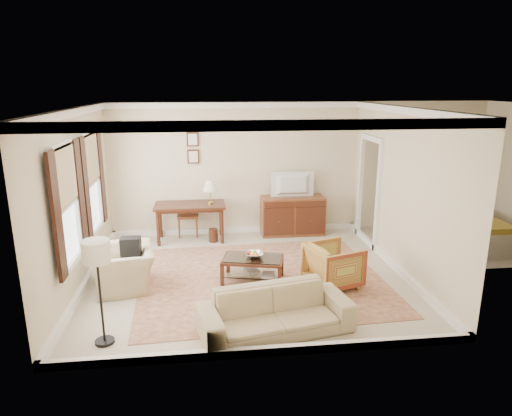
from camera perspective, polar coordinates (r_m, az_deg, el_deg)
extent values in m
cube|color=beige|center=(8.12, -1.17, -8.46)|extent=(5.50, 5.00, 0.01)
cube|color=white|center=(7.45, -1.29, 12.44)|extent=(5.50, 5.00, 0.01)
cube|color=beige|center=(10.09, -2.60, 4.87)|extent=(5.50, 0.01, 2.90)
cube|color=beige|center=(5.27, 1.41, -4.86)|extent=(5.50, 0.01, 2.90)
cube|color=beige|center=(7.89, -21.52, 0.87)|extent=(0.01, 5.00, 2.90)
cube|color=beige|center=(8.37, 17.88, 1.98)|extent=(0.01, 5.00, 2.90)
cube|color=beige|center=(10.41, 22.20, -4.20)|extent=(3.00, 2.70, 0.01)
cube|color=brown|center=(7.99, 0.65, -8.83)|extent=(4.30, 3.74, 0.01)
cube|color=#3D1C11|center=(9.76, -8.27, 0.35)|extent=(1.48, 0.74, 0.05)
cylinder|color=#3D1C11|center=(9.64, -12.14, -2.54)|extent=(0.07, 0.07, 0.76)
cylinder|color=#3D1C11|center=(9.59, -4.27, -2.31)|extent=(0.07, 0.07, 0.76)
cylinder|color=#3D1C11|center=(10.19, -11.85, -1.55)|extent=(0.07, 0.07, 0.76)
cylinder|color=#3D1C11|center=(10.15, -4.42, -1.33)|extent=(0.07, 0.07, 0.76)
cube|color=brown|center=(10.20, 4.57, -0.94)|extent=(1.40, 0.54, 0.86)
imported|color=black|center=(9.97, 4.70, 3.90)|extent=(0.90, 0.52, 0.12)
cube|color=#3D1C11|center=(7.77, -0.41, -6.45)|extent=(1.13, 0.82, 0.04)
cube|color=silver|center=(7.76, -0.41, -6.22)|extent=(1.06, 0.75, 0.01)
cube|color=silver|center=(7.87, -0.41, -8.12)|extent=(1.03, 0.73, 0.02)
cube|color=#3D1C11|center=(7.68, -4.25, -8.35)|extent=(0.07, 0.07, 0.39)
cube|color=#3D1C11|center=(7.56, 2.95, -8.73)|extent=(0.07, 0.07, 0.39)
cube|color=#3D1C11|center=(8.16, -3.50, -6.87)|extent=(0.07, 0.07, 0.39)
cube|color=#3D1C11|center=(8.05, 3.25, -7.20)|extent=(0.07, 0.07, 0.39)
imported|color=silver|center=(7.76, -0.19, -5.76)|extent=(0.42, 0.42, 0.10)
imported|color=brown|center=(7.87, -1.27, -7.91)|extent=(0.27, 0.14, 0.38)
imported|color=brown|center=(7.76, 0.74, -8.28)|extent=(0.28, 0.08, 0.38)
imported|color=maroon|center=(7.69, 9.67, -6.84)|extent=(0.94, 0.97, 0.80)
imported|color=tan|center=(7.82, -16.08, -6.43)|extent=(0.85, 1.14, 0.91)
cube|color=black|center=(7.74, -15.38, -4.68)|extent=(0.22, 0.32, 0.40)
imported|color=tan|center=(6.26, 2.43, -11.97)|extent=(2.13, 1.00, 0.80)
cylinder|color=black|center=(6.50, -18.37, -15.54)|extent=(0.25, 0.25, 0.04)
cylinder|color=black|center=(6.23, -18.83, -10.88)|extent=(0.03, 0.03, 1.18)
cylinder|color=silver|center=(5.98, -19.37, -5.14)|extent=(0.35, 0.35, 0.28)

